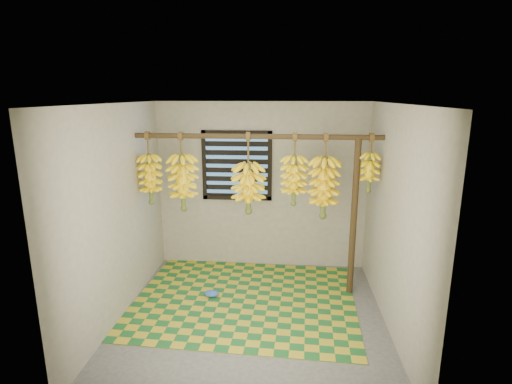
# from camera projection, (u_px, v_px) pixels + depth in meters

# --- Properties ---
(floor) EXTENTS (3.00, 3.00, 0.01)m
(floor) POSITION_uv_depth(u_px,v_px,m) (252.00, 318.00, 4.58)
(floor) COLOR #4B4B4B
(floor) RESTS_ON ground
(ceiling) EXTENTS (3.00, 3.00, 0.01)m
(ceiling) POSITION_uv_depth(u_px,v_px,m) (252.00, 103.00, 4.01)
(ceiling) COLOR silver
(ceiling) RESTS_ON wall_back
(wall_back) EXTENTS (3.00, 0.01, 2.40)m
(wall_back) POSITION_uv_depth(u_px,v_px,m) (261.00, 186.00, 5.75)
(wall_back) COLOR gray
(wall_back) RESTS_ON floor
(wall_left) EXTENTS (0.01, 3.00, 2.40)m
(wall_left) POSITION_uv_depth(u_px,v_px,m) (117.00, 214.00, 4.41)
(wall_left) COLOR gray
(wall_left) RESTS_ON floor
(wall_right) EXTENTS (0.01, 3.00, 2.40)m
(wall_right) POSITION_uv_depth(u_px,v_px,m) (395.00, 221.00, 4.17)
(wall_right) COLOR gray
(wall_right) RESTS_ON floor
(window) EXTENTS (1.00, 0.04, 1.00)m
(window) POSITION_uv_depth(u_px,v_px,m) (237.00, 166.00, 5.68)
(window) COLOR black
(window) RESTS_ON wall_back
(hanging_pole) EXTENTS (3.00, 0.06, 0.06)m
(hanging_pole) POSITION_uv_depth(u_px,v_px,m) (257.00, 136.00, 4.78)
(hanging_pole) COLOR #3C2A16
(hanging_pole) RESTS_ON wall_left
(support_post) EXTENTS (0.08, 0.08, 2.00)m
(support_post) POSITION_uv_depth(u_px,v_px,m) (354.00, 219.00, 4.92)
(support_post) COLOR #3C2A16
(support_post) RESTS_ON floor
(woven_mat) EXTENTS (2.80, 2.28, 0.01)m
(woven_mat) POSITION_uv_depth(u_px,v_px,m) (245.00, 299.00, 4.98)
(woven_mat) COLOR #1A5926
(woven_mat) RESTS_ON floor
(plastic_bag) EXTENTS (0.20, 0.15, 0.08)m
(plastic_bag) POSITION_uv_depth(u_px,v_px,m) (211.00, 294.00, 5.03)
(plastic_bag) COLOR #3058B3
(plastic_bag) RESTS_ON woven_mat
(banana_bunch_a) EXTENTS (0.30, 0.30, 0.91)m
(banana_bunch_a) POSITION_uv_depth(u_px,v_px,m) (150.00, 179.00, 5.02)
(banana_bunch_a) COLOR brown
(banana_bunch_a) RESTS_ON hanging_pole
(banana_bunch_b) EXTENTS (0.36, 0.36, 0.99)m
(banana_bunch_b) POSITION_uv_depth(u_px,v_px,m) (183.00, 182.00, 4.99)
(banana_bunch_b) COLOR brown
(banana_bunch_b) RESTS_ON hanging_pole
(banana_bunch_c) EXTENTS (0.38, 0.38, 1.01)m
(banana_bunch_c) POSITION_uv_depth(u_px,v_px,m) (248.00, 188.00, 4.94)
(banana_bunch_c) COLOR brown
(banana_bunch_c) RESTS_ON hanging_pole
(banana_bunch_d) EXTENTS (0.33, 0.33, 0.89)m
(banana_bunch_d) POSITION_uv_depth(u_px,v_px,m) (294.00, 180.00, 4.87)
(banana_bunch_d) COLOR brown
(banana_bunch_d) RESTS_ON hanging_pole
(banana_bunch_e) EXTENTS (0.35, 0.35, 1.04)m
(banana_bunch_e) POSITION_uv_depth(u_px,v_px,m) (324.00, 188.00, 4.86)
(banana_bunch_e) COLOR brown
(banana_bunch_e) RESTS_ON hanging_pole
(banana_bunch_f) EXTENTS (0.25, 0.25, 0.72)m
(banana_bunch_f) POSITION_uv_depth(u_px,v_px,m) (369.00, 172.00, 4.77)
(banana_bunch_f) COLOR brown
(banana_bunch_f) RESTS_ON hanging_pole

